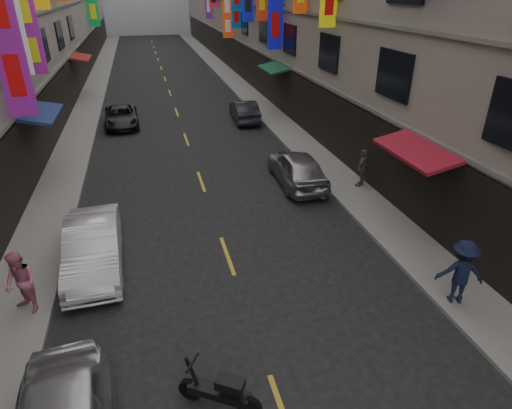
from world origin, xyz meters
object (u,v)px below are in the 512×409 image
car_left_mid (93,247)px  car_left_far (121,117)px  pedestrian_rfar (362,168)px  car_right_mid (297,168)px  pedestrian_rnear (461,272)px  scooter_far_right (286,164)px  pedestrian_lfar (21,283)px  car_right_far (244,111)px  scooter_crossing (220,392)px

car_left_mid → car_left_far: 15.18m
pedestrian_rfar → car_left_mid: bearing=-22.7°
car_right_mid → pedestrian_rnear: (1.51, -8.55, 0.31)m
scooter_far_right → pedestrian_lfar: bearing=30.1°
car_left_far → pedestrian_lfar: pedestrian_lfar is taller
car_right_mid → pedestrian_rnear: bearing=101.3°
car_left_far → pedestrian_rnear: bearing=-67.1°
scooter_far_right → car_right_far: size_ratio=0.45×
scooter_crossing → car_right_mid: bearing=6.0°
car_left_mid → car_left_far: bearing=86.1°
car_right_mid → car_right_far: 9.97m
car_left_mid → pedestrian_rnear: 10.41m
car_left_far → pedestrian_rfar: (10.01, -11.94, 0.34)m
car_left_mid → car_right_far: size_ratio=1.11×
pedestrian_rnear → car_right_mid: bearing=-56.6°
car_left_mid → pedestrian_rfar: pedestrian_rfar is taller
car_left_mid → pedestrian_rnear: (9.51, -4.21, 0.32)m
pedestrian_rnear → car_left_far: bearing=-41.6°
pedestrian_lfar → pedestrian_rfar: bearing=67.0°
pedestrian_lfar → scooter_crossing: bearing=1.9°
car_left_mid → pedestrian_rnear: pedestrian_rnear is taller
car_right_mid → car_right_far: car_right_mid is taller
car_left_mid → car_right_mid: size_ratio=1.02×
scooter_crossing → car_left_mid: 6.45m
pedestrian_lfar → pedestrian_rfar: pedestrian_lfar is taller
scooter_far_right → pedestrian_rnear: size_ratio=0.97×
scooter_crossing → car_left_mid: car_left_mid is taller
pedestrian_rnear → car_right_far: bearing=-62.0°
scooter_crossing → scooter_far_right: same height
car_left_far → car_right_far: 7.57m
scooter_far_right → car_left_mid: size_ratio=0.41×
car_left_mid → pedestrian_rnear: bearing=-26.0°
pedestrian_lfar → pedestrian_rnear: size_ratio=0.95×
scooter_crossing → pedestrian_lfar: bearing=80.6°
car_left_mid → pedestrian_rfar: (10.49, 3.23, 0.20)m
car_right_far → pedestrian_lfar: bearing=62.1°
car_left_far → car_right_far: size_ratio=1.06×
car_left_far → car_right_mid: bearing=-57.3°
scooter_crossing → pedestrian_lfar: pedestrian_lfar is taller
pedestrian_rnear → car_left_mid: bearing=-0.5°
car_left_far → pedestrian_lfar: 17.08m
scooter_far_right → car_right_mid: bearing=85.8°
pedestrian_rfar → pedestrian_lfar: bearing=-17.2°
scooter_crossing → car_left_far: bearing=39.5°
scooter_crossing → pedestrian_rnear: bearing=-43.6°
pedestrian_rnear → pedestrian_rfar: size_ratio=1.15×
scooter_crossing → scooter_far_right: 12.51m
scooter_crossing → pedestrian_rfar: pedestrian_rfar is taller
scooter_far_right → car_left_far: car_left_far is taller
car_left_mid → pedestrian_rfar: bearing=15.0°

